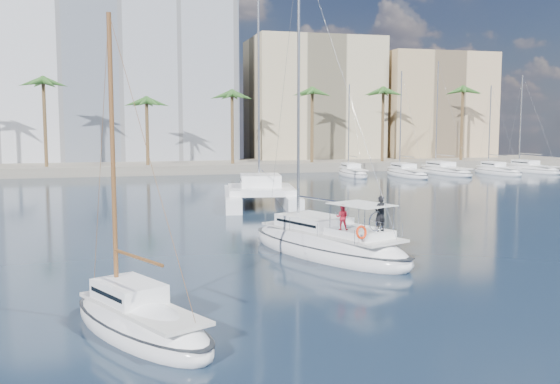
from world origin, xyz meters
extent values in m
plane|color=black|center=(0.00, 0.00, 0.00)|extent=(160.00, 160.00, 0.00)
cube|color=gray|center=(0.00, 61.00, 0.60)|extent=(120.00, 14.00, 1.20)
cube|color=silver|center=(-12.00, 73.00, 14.00)|extent=(42.00, 16.00, 28.00)
cube|color=tan|center=(22.00, 70.00, 10.00)|extent=(20.00, 14.00, 20.00)
cube|color=tan|center=(42.00, 68.00, 9.00)|extent=(18.00, 12.00, 18.00)
cylinder|color=brown|center=(0.00, 57.00, 5.25)|extent=(0.44, 0.44, 10.50)
sphere|color=#2D5A21|center=(0.00, 57.00, 10.50)|extent=(3.60, 3.60, 3.60)
cylinder|color=brown|center=(34.00, 57.00, 5.25)|extent=(0.44, 0.44, 10.50)
sphere|color=#2D5A21|center=(34.00, 57.00, 10.50)|extent=(3.60, 3.60, 3.60)
ellipsoid|color=white|center=(1.39, 2.88, 0.34)|extent=(7.48, 11.61, 2.30)
ellipsoid|color=black|center=(1.39, 2.88, 0.67)|extent=(7.56, 11.72, 0.18)
cube|color=silver|center=(1.47, 2.68, 1.21)|extent=(5.49, 8.65, 0.12)
cube|color=white|center=(0.99, 3.87, 1.57)|extent=(3.58, 4.26, 0.60)
cube|color=black|center=(0.99, 3.87, 1.59)|extent=(3.43, 3.87, 0.14)
cylinder|color=#B7BABF|center=(0.50, 5.05, 8.55)|extent=(0.15, 0.15, 14.55)
cylinder|color=#B7BABF|center=(1.35, 2.98, 2.77)|extent=(1.81, 4.19, 0.11)
cube|color=white|center=(2.28, 0.71, 1.45)|extent=(3.00, 3.37, 0.36)
cube|color=silver|center=(2.33, 0.61, 2.82)|extent=(3.00, 3.37, 0.04)
torus|color=silver|center=(2.69, -0.28, 2.12)|extent=(0.91, 0.42, 0.96)
torus|color=#F5320C|center=(1.60, -1.19, 1.82)|extent=(0.66, 0.42, 0.64)
imported|color=black|center=(2.93, -0.16, 2.47)|extent=(0.70, 0.57, 1.67)
imported|color=#B01B2D|center=(1.37, 0.67, 2.24)|extent=(0.73, 0.67, 1.22)
ellipsoid|color=white|center=(-8.25, -7.17, 0.26)|extent=(5.38, 7.66, 1.74)
ellipsoid|color=black|center=(-8.25, -7.17, 0.50)|extent=(5.43, 7.73, 0.18)
cube|color=silver|center=(-8.18, -7.29, 0.91)|extent=(3.96, 5.70, 0.12)
cube|color=white|center=(-8.57, -6.53, 1.27)|extent=(2.48, 2.86, 0.60)
cube|color=black|center=(-8.57, -6.53, 1.29)|extent=(2.37, 2.62, 0.14)
cylinder|color=brown|center=(-8.95, -5.77, 5.55)|extent=(0.15, 0.15, 9.15)
cylinder|color=brown|center=(-8.28, -7.10, 2.47)|extent=(1.43, 2.72, 0.11)
cube|color=white|center=(0.22, 23.11, 0.55)|extent=(3.02, 11.56, 1.10)
cube|color=white|center=(4.72, 22.38, 0.55)|extent=(3.02, 11.56, 1.10)
cube|color=white|center=(2.38, 22.18, 1.30)|extent=(6.10, 7.08, 0.50)
cube|color=white|center=(2.47, 22.75, 2.00)|extent=(3.68, 3.92, 1.00)
cube|color=black|center=(2.47, 22.75, 2.05)|extent=(3.62, 3.46, 0.18)
cylinder|color=#B7BABF|center=(2.75, 24.45, 9.18)|extent=(0.18, 0.18, 15.36)
ellipsoid|color=silver|center=(2.43, 6.29, 0.57)|extent=(0.22, 0.41, 0.20)
sphere|color=silver|center=(2.43, 6.49, 0.59)|extent=(0.11, 0.11, 0.11)
cube|color=gray|center=(2.14, 6.29, 0.60)|extent=(0.47, 0.17, 0.11)
cube|color=gray|center=(2.73, 6.29, 0.60)|extent=(0.47, 0.17, 0.11)
camera|label=1|loc=(-8.82, -26.66, 6.62)|focal=40.00mm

